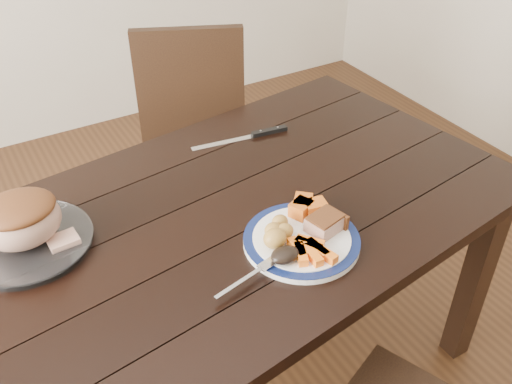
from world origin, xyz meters
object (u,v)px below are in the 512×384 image
pork_slice (325,224)px  carving_knife (258,134)px  dining_table (227,239)px  fork (251,276)px  serving_platter (28,244)px  dinner_plate (301,241)px  chair_far (194,139)px  roast_joint (21,221)px

pork_slice → carving_knife: pork_slice is taller
dining_table → fork: (-0.07, -0.25, 0.11)m
serving_platter → pork_slice: size_ratio=3.68×
dinner_plate → chair_far: bearing=81.7°
dining_table → serving_platter: size_ratio=5.56×
dinner_plate → fork: size_ratio=1.61×
fork → carving_knife: bearing=45.6°
serving_platter → fork: fork is taller
chair_far → pork_slice: bearing=109.5°
serving_platter → roast_joint: size_ratio=1.62×
chair_far → roast_joint: size_ratio=4.92×
dinner_plate → fork: bearing=-163.5°
chair_far → serving_platter: (-0.72, -0.60, 0.23)m
chair_far → serving_platter: bearing=64.0°
dinner_plate → fork: (-0.17, -0.05, 0.01)m
dining_table → carving_knife: bearing=47.4°
chair_far → roast_joint: 0.98m
roast_joint → carving_knife: 0.77m
chair_far → serving_platter: 0.96m
pork_slice → chair_far: bearing=85.6°
serving_platter → pork_slice: bearing=-27.5°
dining_table → chair_far: size_ratio=1.84×
dinner_plate → serving_platter: size_ratio=0.93×
dinner_plate → pork_slice: (0.06, -0.01, 0.03)m
chair_far → carving_knife: chair_far is taller
fork → carving_knife: (0.34, 0.55, -0.01)m
dining_table → pork_slice: size_ratio=20.48×
chair_far → fork: (-0.31, -0.98, 0.25)m
dining_table → chair_far: chair_far is taller
chair_far → serving_platter: size_ratio=3.03×
serving_platter → fork: 0.56m
pork_slice → dining_table: bearing=128.9°
roast_joint → chair_far: bearing=40.1°
dinner_plate → fork: fork is taller
dining_table → roast_joint: size_ratio=9.03×
fork → roast_joint: size_ratio=0.94×
fork → dining_table: bearing=62.0°
serving_platter → fork: bearing=-43.1°
pork_slice → fork: 0.24m
dinner_plate → roast_joint: (-0.58, 0.33, 0.07)m
roast_joint → dining_table: bearing=-15.0°
fork → roast_joint: roast_joint is taller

